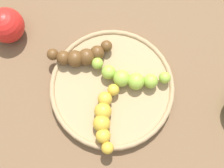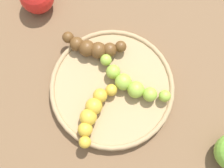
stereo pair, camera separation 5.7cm
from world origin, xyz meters
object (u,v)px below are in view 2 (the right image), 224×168
Objects in this scene: fruit_bowl at (112,88)px; banana_spotted at (93,113)px; banana_overripe at (93,47)px; banana_green at (131,83)px.

fruit_bowl is 1.96× the size of banana_spotted.
fruit_bowl is at bearing 36.92° from banana_overripe.
banana_overripe and banana_spotted have the same top height.
fruit_bowl is 0.04m from banana_green.
banana_overripe is 0.89× the size of banana_spotted.
banana_spotted is at bearing 12.99° from fruit_bowl.
banana_green is 1.22× the size of banana_spotted.
banana_green is 1.37× the size of banana_overripe.
banana_overripe is (-0.03, -0.08, 0.02)m from fruit_bowl.
banana_green reaches higher than fruit_bowl.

